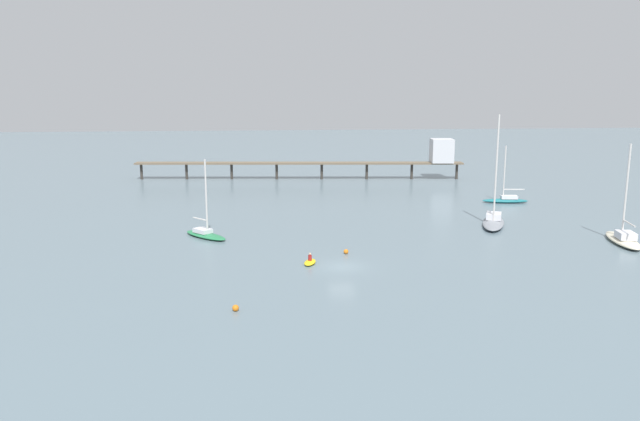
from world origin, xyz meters
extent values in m
plane|color=slate|center=(0.00, 0.00, 0.00)|extent=(400.00, 400.00, 0.00)
cube|color=brown|center=(0.00, 59.18, 3.10)|extent=(62.32, 8.80, 0.30)
cylinder|color=#38332D|center=(-30.03, 62.19, 1.47)|extent=(0.50, 0.50, 2.95)
cylinder|color=#38332D|center=(-21.45, 61.33, 1.47)|extent=(0.50, 0.50, 2.95)
cylinder|color=#38332D|center=(-12.87, 60.47, 1.47)|extent=(0.50, 0.50, 2.95)
cylinder|color=#38332D|center=(-4.29, 59.61, 1.47)|extent=(0.50, 0.50, 2.95)
cylinder|color=#38332D|center=(4.29, 58.75, 1.47)|extent=(0.50, 0.50, 2.95)
cylinder|color=#38332D|center=(12.87, 57.89, 1.47)|extent=(0.50, 0.50, 2.95)
cylinder|color=#38332D|center=(21.45, 57.03, 1.47)|extent=(0.50, 0.50, 2.95)
cylinder|color=#38332D|center=(30.03, 56.17, 1.47)|extent=(0.50, 0.50, 2.95)
cube|color=silver|center=(27.01, 56.47, 5.47)|extent=(4.42, 4.42, 4.45)
ellipsoid|color=#1E727A|center=(29.46, 31.31, 0.30)|extent=(7.02, 2.75, 0.61)
cube|color=silver|center=(30.00, 31.23, 0.87)|extent=(2.58, 1.58, 0.53)
cylinder|color=silver|center=(29.12, 31.36, 4.63)|extent=(0.20, 0.20, 8.04)
cylinder|color=silver|center=(30.66, 31.13, 2.06)|extent=(3.09, 0.62, 0.16)
ellipsoid|color=beige|center=(32.74, 5.95, 0.35)|extent=(4.22, 8.77, 0.70)
cube|color=silver|center=(32.60, 5.29, 1.08)|extent=(2.17, 2.55, 0.78)
cylinder|color=silver|center=(32.83, 6.37, 5.92)|extent=(0.22, 0.22, 10.46)
cylinder|color=silver|center=(32.47, 4.71, 2.58)|extent=(0.89, 3.35, 0.18)
ellipsoid|color=#287F4C|center=(-14.18, 13.61, 0.24)|extent=(6.04, 6.36, 0.49)
cube|color=silver|center=(-14.54, 14.01, 0.73)|extent=(2.48, 2.53, 0.48)
cylinder|color=silver|center=(-13.95, 13.36, 4.84)|extent=(0.20, 0.20, 8.70)
cylinder|color=silver|center=(-14.82, 14.33, 2.05)|extent=(1.87, 2.04, 0.16)
ellipsoid|color=gray|center=(21.63, 16.12, 0.37)|extent=(6.00, 9.53, 0.74)
cube|color=silver|center=(21.92, 16.80, 1.12)|extent=(2.64, 2.98, 0.77)
cylinder|color=silver|center=(21.45, 15.69, 7.36)|extent=(0.23, 0.23, 13.25)
cylinder|color=silver|center=(22.17, 17.38, 3.12)|extent=(1.60, 3.45, 0.18)
ellipsoid|color=yellow|center=(-3.02, 1.32, 0.17)|extent=(1.71, 2.54, 0.35)
cylinder|color=maroon|center=(-3.02, 1.32, 0.62)|extent=(0.45, 0.45, 0.55)
sphere|color=tan|center=(-3.02, 1.32, 1.02)|extent=(0.24, 0.24, 0.24)
sphere|color=orange|center=(1.09, 4.66, 0.26)|extent=(0.51, 0.51, 0.51)
sphere|color=orange|center=(-9.96, -11.18, 0.26)|extent=(0.52, 0.52, 0.52)
camera|label=1|loc=(-8.10, -57.13, 17.12)|focal=34.46mm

